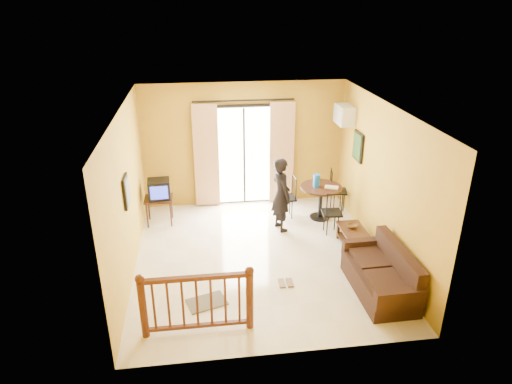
{
  "coord_description": "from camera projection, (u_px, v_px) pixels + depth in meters",
  "views": [
    {
      "loc": [
        -1.02,
        -7.24,
        4.51
      ],
      "look_at": [
        -0.03,
        0.2,
        1.24
      ],
      "focal_mm": 32.0,
      "sensor_mm": 36.0,
      "label": 1
    }
  ],
  "objects": [
    {
      "name": "ground",
      "position": [
        259.0,
        257.0,
        8.5
      ],
      "size": [
        5.0,
        5.0,
        0.0
      ],
      "primitive_type": "plane",
      "color": "beige",
      "rests_on": "ground"
    },
    {
      "name": "botanical_print",
      "position": [
        358.0,
        146.0,
        9.29
      ],
      "size": [
        0.05,
        0.5,
        0.6
      ],
      "color": "black",
      "rests_on": "room_shell"
    },
    {
      "name": "standing_person",
      "position": [
        281.0,
        195.0,
        9.23
      ],
      "size": [
        0.52,
        0.65,
        1.55
      ],
      "primitive_type": "imported",
      "rotation": [
        0.0,
        0.0,
        1.88
      ],
      "color": "black",
      "rests_on": "ground"
    },
    {
      "name": "balcony_door",
      "position": [
        244.0,
        155.0,
        10.24
      ],
      "size": [
        2.25,
        0.14,
        2.46
      ],
      "color": "black",
      "rests_on": "ground"
    },
    {
      "name": "tv_table",
      "position": [
        159.0,
        201.0,
        9.58
      ],
      "size": [
        0.58,
        0.49,
        0.58
      ],
      "color": "black",
      "rests_on": "ground"
    },
    {
      "name": "serving_tray",
      "position": [
        331.0,
        187.0,
        9.64
      ],
      "size": [
        0.33,
        0.27,
        0.02
      ],
      "primitive_type": "cube",
      "rotation": [
        0.0,
        0.0,
        -0.38
      ],
      "color": "silver",
      "rests_on": "dining_table"
    },
    {
      "name": "dining_table",
      "position": [
        321.0,
        193.0,
        9.77
      ],
      "size": [
        0.89,
        0.89,
        0.74
      ],
      "color": "black",
      "rests_on": "ground"
    },
    {
      "name": "air_conditioner",
      "position": [
        344.0,
        115.0,
        9.67
      ],
      "size": [
        0.31,
        0.6,
        0.4
      ],
      "color": "white",
      "rests_on": "room_shell"
    },
    {
      "name": "bowl",
      "position": [
        352.0,
        226.0,
        8.78
      ],
      "size": [
        0.26,
        0.26,
        0.07
      ],
      "primitive_type": "imported",
      "rotation": [
        0.0,
        0.0,
        0.3
      ],
      "color": "brown",
      "rests_on": "coffee_table"
    },
    {
      "name": "stair_balustrade",
      "position": [
        197.0,
        299.0,
        6.41
      ],
      "size": [
        1.63,
        0.13,
        1.04
      ],
      "color": "#471E0F",
      "rests_on": "ground"
    },
    {
      "name": "television",
      "position": [
        159.0,
        189.0,
        9.47
      ],
      "size": [
        0.47,
        0.44,
        0.4
      ],
      "rotation": [
        0.0,
        0.0,
        0.07
      ],
      "color": "black",
      "rests_on": "tv_table"
    },
    {
      "name": "dining_chairs",
      "position": [
        317.0,
        219.0,
        9.94
      ],
      "size": [
        1.68,
        1.51,
        0.95
      ],
      "color": "black",
      "rests_on": "ground"
    },
    {
      "name": "sofa",
      "position": [
        383.0,
        276.0,
        7.41
      ],
      "size": [
        0.81,
        1.68,
        0.8
      ],
      "rotation": [
        0.0,
        0.0,
        0.02
      ],
      "color": "black",
      "rests_on": "ground"
    },
    {
      "name": "room_shell",
      "position": [
        259.0,
        172.0,
        7.82
      ],
      "size": [
        5.0,
        5.0,
        5.0
      ],
      "color": "white",
      "rests_on": "ground"
    },
    {
      "name": "picture_left",
      "position": [
        126.0,
        191.0,
        7.43
      ],
      "size": [
        0.05,
        0.42,
        0.52
      ],
      "color": "black",
      "rests_on": "room_shell"
    },
    {
      "name": "sandals",
      "position": [
        286.0,
        283.0,
        7.71
      ],
      "size": [
        0.25,
        0.25,
        0.03
      ],
      "color": "brown",
      "rests_on": "ground"
    },
    {
      "name": "coffee_table",
      "position": [
        353.0,
        236.0,
        8.75
      ],
      "size": [
        0.46,
        0.82,
        0.37
      ],
      "color": "black",
      "rests_on": "ground"
    },
    {
      "name": "water_jug",
      "position": [
        317.0,
        181.0,
        9.65
      ],
      "size": [
        0.15,
        0.15,
        0.27
      ],
      "primitive_type": "cylinder",
      "color": "blue",
      "rests_on": "dining_table"
    },
    {
      "name": "doormat",
      "position": [
        207.0,
        302.0,
        7.25
      ],
      "size": [
        0.69,
        0.56,
        0.02
      ],
      "primitive_type": "cube",
      "rotation": [
        0.0,
        0.0,
        0.31
      ],
      "color": "#544E43",
      "rests_on": "ground"
    }
  ]
}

